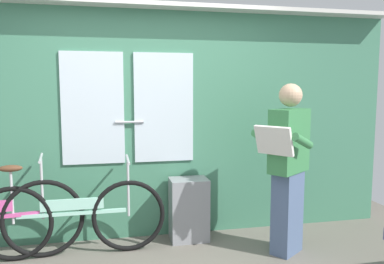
% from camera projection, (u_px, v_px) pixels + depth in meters
% --- Properties ---
extents(train_door_wall, '(5.23, 0.28, 2.35)m').
position_uv_depth(train_door_wall, '(148.00, 119.00, 3.89)').
color(train_door_wall, '#427F60').
rests_on(train_door_wall, ground_plane).
extents(bicycle_near_door, '(1.69, 0.44, 0.89)m').
position_uv_depth(bicycle_near_door, '(72.00, 217.00, 3.47)').
color(bicycle_near_door, black).
rests_on(bicycle_near_door, ground_plane).
extents(passenger_reading_newspaper, '(0.61, 0.57, 1.58)m').
position_uv_depth(passenger_reading_newspaper, '(288.00, 166.00, 3.48)').
color(passenger_reading_newspaper, slate).
rests_on(passenger_reading_newspaper, ground_plane).
extents(trash_bin_by_wall, '(0.38, 0.28, 0.63)m').
position_uv_depth(trash_bin_by_wall, '(189.00, 209.00, 3.86)').
color(trash_bin_by_wall, gray).
rests_on(trash_bin_by_wall, ground_plane).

